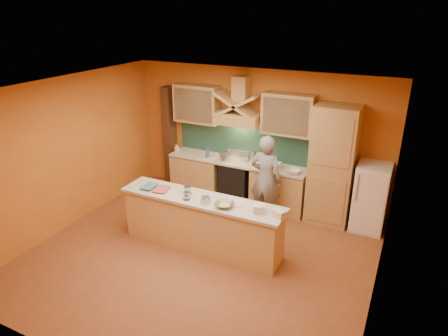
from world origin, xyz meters
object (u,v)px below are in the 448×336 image
at_px(stove, 237,181).
at_px(kitchen_scale, 205,201).
at_px(fridge, 370,198).
at_px(mixing_bowl, 224,205).
at_px(person, 266,179).

distance_m(stove, kitchen_scale, 2.14).
relative_size(fridge, kitchen_scale, 10.25).
relative_size(kitchen_scale, mixing_bowl, 0.42).
relative_size(person, mixing_bowl, 5.72).
height_order(stove, mixing_bowl, mixing_bowl).
relative_size(stove, mixing_bowl, 2.96).
xyz_separation_m(stove, fridge, (2.70, 0.00, 0.20)).
height_order(kitchen_scale, mixing_bowl, kitchen_scale).
bearing_deg(person, mixing_bowl, 88.32).
bearing_deg(stove, kitchen_scale, -80.08).
distance_m(person, kitchen_scale, 1.59).
bearing_deg(fridge, kitchen_scale, -138.97).
bearing_deg(mixing_bowl, person, 84.05).
xyz_separation_m(fridge, mixing_bowl, (-2.02, -2.01, 0.33)).
distance_m(stove, fridge, 2.71).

